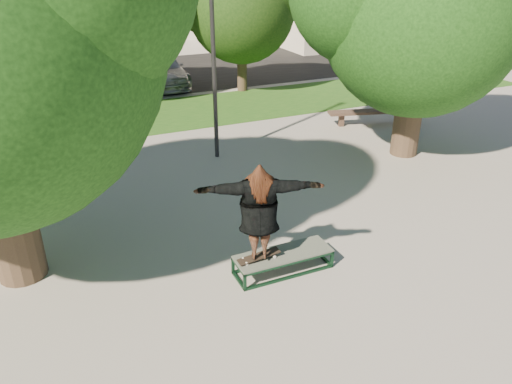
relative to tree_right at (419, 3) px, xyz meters
name	(u,v)px	position (x,y,z in m)	size (l,w,h in m)	color
ground	(257,250)	(-5.92, -3.08, -4.09)	(120.00, 120.00, 0.00)	gray
grass_strip	(174,113)	(-4.92, 6.42, -4.08)	(30.00, 4.00, 0.02)	#1A4B15
asphalt_strip	(114,78)	(-5.92, 12.92, -4.09)	(40.00, 8.00, 0.01)	black
tree_right	(419,3)	(0.00, 0.00, 0.00)	(6.24, 5.33, 6.51)	#38281E
bg_tree_right	(239,2)	(-1.48, 8.48, -0.60)	(5.04, 4.31, 5.43)	#38281E
lamppost	(213,43)	(-4.92, 1.92, -0.94)	(0.25, 0.15, 6.11)	#2D2D30
grind_box	(283,262)	(-5.76, -3.89, -3.90)	(1.80, 0.60, 0.38)	#10311D
skater_rig	(259,212)	(-6.24, -3.89, -2.76)	(2.24, 1.24, 1.84)	white
bench	(376,112)	(0.95, 2.46, -3.68)	(3.23, 1.28, 0.50)	#48352B
car_silver_a	(21,83)	(-9.81, 10.47, -3.39)	(1.66, 4.12, 1.40)	silver
car_grey	(146,67)	(-4.68, 11.72, -3.46)	(2.10, 4.56, 1.27)	#5B5B60
car_silver_b	(160,69)	(-4.23, 10.88, -3.44)	(1.83, 4.50, 1.30)	#9E9EA3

